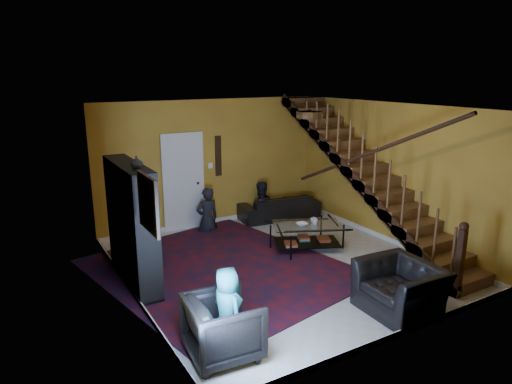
# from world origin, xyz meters

# --- Properties ---
(floor) EXTENTS (5.50, 5.50, 0.00)m
(floor) POSITION_xyz_m (0.00, 0.00, 0.00)
(floor) COLOR beige
(floor) RESTS_ON ground
(room) EXTENTS (5.50, 5.50, 5.50)m
(room) POSITION_xyz_m (-1.33, 1.33, 0.05)
(room) COLOR gold
(room) RESTS_ON ground
(staircase) EXTENTS (0.95, 5.02, 3.18)m
(staircase) POSITION_xyz_m (2.12, -0.00, 1.40)
(staircase) COLOR brown
(staircase) RESTS_ON floor
(bookshelf) EXTENTS (0.35, 1.80, 2.00)m
(bookshelf) POSITION_xyz_m (-2.40, 0.60, 0.96)
(bookshelf) COLOR black
(bookshelf) RESTS_ON floor
(door) EXTENTS (0.82, 0.05, 2.05)m
(door) POSITION_xyz_m (-0.70, 2.73, 1.02)
(door) COLOR silver
(door) RESTS_ON floor
(framed_picture) EXTENTS (0.04, 0.74, 0.74)m
(framed_picture) POSITION_xyz_m (-2.57, -0.90, 1.75)
(framed_picture) COLOR maroon
(framed_picture) RESTS_ON room
(wall_hanging) EXTENTS (0.14, 0.03, 0.90)m
(wall_hanging) POSITION_xyz_m (0.15, 2.73, 1.55)
(wall_hanging) COLOR black
(wall_hanging) RESTS_ON room
(ceiling_fixture) EXTENTS (0.40, 0.40, 0.10)m
(ceiling_fixture) POSITION_xyz_m (0.00, -0.80, 2.74)
(ceiling_fixture) COLOR #3F2814
(ceiling_fixture) RESTS_ON room
(rug) EXTENTS (4.45, 4.87, 0.02)m
(rug) POSITION_xyz_m (-1.00, 0.33, 0.01)
(rug) COLOR #480C14
(rug) RESTS_ON floor
(sofa) EXTENTS (1.96, 0.96, 0.55)m
(sofa) POSITION_xyz_m (1.50, 2.30, 0.28)
(sofa) COLOR black
(sofa) RESTS_ON floor
(armchair_left) EXTENTS (0.92, 0.89, 0.77)m
(armchair_left) POSITION_xyz_m (-2.05, -1.93, 0.39)
(armchair_left) COLOR black
(armchair_left) RESTS_ON floor
(armchair_right) EXTENTS (1.01, 1.14, 0.72)m
(armchair_right) POSITION_xyz_m (0.62, -2.25, 0.36)
(armchair_right) COLOR black
(armchair_right) RESTS_ON floor
(person_adult_a) EXTENTS (0.54, 0.37, 1.41)m
(person_adult_a) POSITION_xyz_m (-0.33, 2.35, 0.26)
(person_adult_a) COLOR black
(person_adult_a) RESTS_ON sofa
(person_adult_b) EXTENTS (0.69, 0.55, 1.38)m
(person_adult_b) POSITION_xyz_m (1.02, 2.35, 0.24)
(person_adult_b) COLOR black
(person_adult_b) RESTS_ON sofa
(person_child) EXTENTS (0.40, 0.57, 1.10)m
(person_child) POSITION_xyz_m (-1.95, -1.85, 0.55)
(person_child) COLOR #17595A
(person_child) RESTS_ON armchair_left
(coffee_table) EXTENTS (1.50, 1.24, 0.50)m
(coffee_table) POSITION_xyz_m (0.91, 0.38, 0.29)
(coffee_table) COLOR black
(coffee_table) RESTS_ON floor
(cup_a) EXTENTS (0.14, 0.14, 0.10)m
(cup_a) POSITION_xyz_m (1.09, 0.42, 0.54)
(cup_a) COLOR #999999
(cup_a) RESTS_ON coffee_table
(cup_b) EXTENTS (0.14, 0.14, 0.10)m
(cup_b) POSITION_xyz_m (1.04, 0.31, 0.55)
(cup_b) COLOR #999999
(cup_b) RESTS_ON coffee_table
(bowl) EXTENTS (0.22, 0.22, 0.05)m
(bowl) POSITION_xyz_m (0.77, 0.38, 0.52)
(bowl) COLOR #999999
(bowl) RESTS_ON coffee_table
(vase) EXTENTS (0.18, 0.18, 0.19)m
(vase) POSITION_xyz_m (-2.41, 0.10, 2.10)
(vase) COLOR #999999
(vase) RESTS_ON bookshelf
(popcorn_bucket) EXTENTS (0.14, 0.14, 0.16)m
(popcorn_bucket) POSITION_xyz_m (-1.61, -2.03, 0.10)
(popcorn_bucket) COLOR red
(popcorn_bucket) RESTS_ON rug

